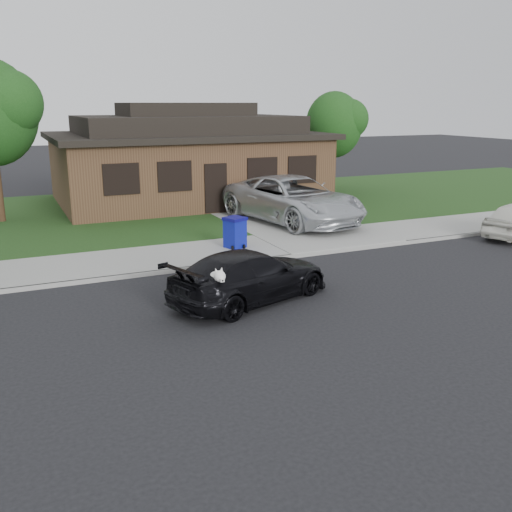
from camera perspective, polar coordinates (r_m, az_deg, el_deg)
name	(u,v)px	position (r m, az deg, el deg)	size (l,w,h in m)	color
ground	(220,311)	(13.58, -3.62, -5.48)	(120.00, 120.00, 0.00)	black
sidewalk	(163,258)	(18.11, -9.25, -0.18)	(60.00, 3.00, 0.12)	gray
curb	(177,270)	(16.72, -7.89, -1.41)	(60.00, 0.12, 0.12)	gray
lawn	(114,214)	(25.74, -13.97, 4.09)	(60.00, 13.00, 0.13)	#193814
driveway	(268,215)	(24.73, 1.17, 4.11)	(4.50, 13.00, 0.14)	gray
sedan	(250,276)	(14.03, -0.59, -2.01)	(4.74, 3.12, 1.28)	black
minivan	(293,199)	(22.88, 3.70, 5.68)	(3.00, 6.52, 1.81)	silver
recycling_bin	(235,232)	(18.82, -2.12, 2.39)	(0.80, 0.80, 1.02)	#0C158A
house	(187,159)	(28.33, -6.94, 9.62)	(12.60, 8.60, 4.65)	#422B1C
tree_1	(337,124)	(31.12, 8.13, 12.97)	(3.15, 3.00, 5.25)	#332114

